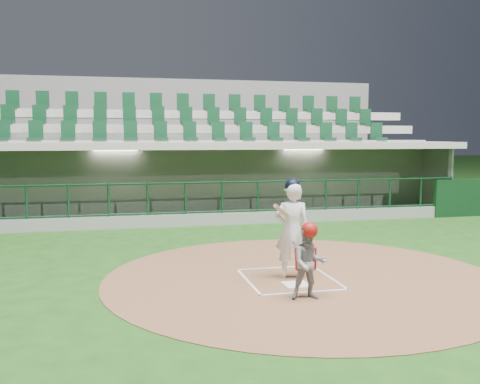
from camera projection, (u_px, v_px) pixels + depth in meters
The scene contains 8 objects.
ground at pixel (284, 276), 9.84m from camera, with size 120.00×120.00×0.00m, color #1A4513.
dirt_circle at pixel (303, 277), 9.71m from camera, with size 7.20×7.20×0.01m, color brown.
home_plate at pixel (296, 285), 9.16m from camera, with size 0.43×0.43×0.02m, color white.
batter_box_chalk at pixel (289, 279), 9.55m from camera, with size 1.55×1.80×0.01m.
dugout_structure at pixel (214, 186), 17.36m from camera, with size 16.40×3.70×3.00m.
seating_deck at pixel (197, 167), 20.27m from camera, with size 17.00×6.72×5.15m.
batter at pixel (292, 228), 9.58m from camera, with size 0.89×0.91×1.80m.
catcher at pixel (309, 261), 8.33m from camera, with size 0.61×0.51×1.22m.
Camera 1 is at (-2.94, -9.21, 2.52)m, focal length 40.00 mm.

